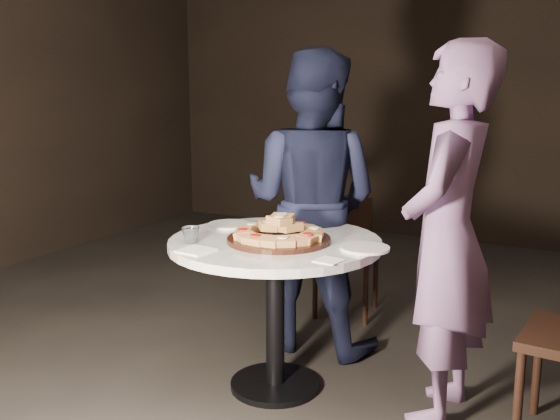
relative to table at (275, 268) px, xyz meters
The scene contains 12 objects.
floor 0.62m from the table, 50.00° to the right, with size 7.00×7.00×0.00m, color black.
table is the anchor object (origin of this frame).
serving_board 0.16m from the table, 42.41° to the right, with size 0.48×0.48×0.02m, color black.
focaccia_pile 0.20m from the table, 40.19° to the right, with size 0.43×0.42×0.11m.
plate_left 0.40m from the table, 157.67° to the left, with size 0.22×0.22×0.01m, color white.
plate_right 0.46m from the table, ahead, with size 0.22×0.22×0.01m, color white.
water_glass 0.43m from the table, 141.11° to the right, with size 0.08×0.08×0.08m, color silver.
napkin_near 0.43m from the table, 119.74° to the right, with size 0.14×0.14×0.01m, color white.
napkin_far 0.46m from the table, 31.55° to the right, with size 0.10×0.10×0.01m, color white.
chair_far 1.04m from the table, 93.49° to the left, with size 0.43×0.44×0.81m.
diner_navy 0.61m from the table, 97.56° to the left, with size 0.80×0.62×1.65m, color black.
diner_teal 0.81m from the table, ahead, with size 0.60×0.39×1.64m, color slate.
Camera 1 is at (1.27, -2.43, 1.45)m, focal length 40.00 mm.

